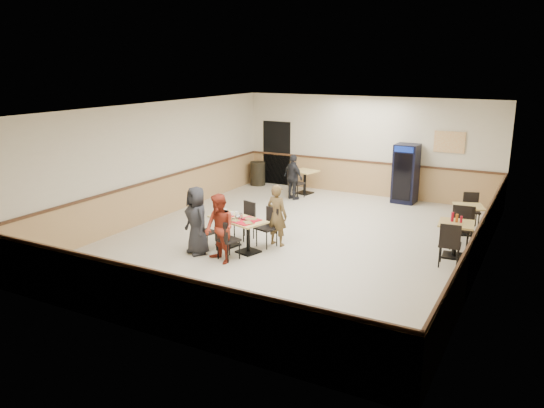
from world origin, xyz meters
The scene contains 20 objects.
ground centered at (0.00, 0.00, 0.00)m, with size 10.00×10.00×0.00m, color beige.
room_shell centered at (1.78, 2.55, 0.58)m, with size 10.00×10.00×10.00m.
main_table centered at (-0.83, -1.14, 0.46)m, with size 1.43×0.99×0.70m.
main_chairs centered at (-0.88, -1.13, 0.44)m, with size 1.53×1.79×0.88m.
diner_woman_left centered at (-1.46, -1.78, 0.73)m, with size 0.72×0.47×1.47m, color black.
diner_woman_right centered at (-0.74, -1.99, 0.71)m, with size 0.69×0.54×1.42m, color maroon.
diner_man_opposite centered at (-0.21, -0.50, 0.69)m, with size 0.51×0.33×1.39m, color brown.
lone_diner centered at (-1.70, 3.37, 0.67)m, with size 0.79×0.33×1.35m, color black.
tabletop_clutter centered at (-0.84, -1.19, 0.72)m, with size 1.17×0.70×0.12m.
side_table_near centered at (3.42, 0.60, 0.50)m, with size 0.76×0.76×0.75m.
side_table_near_chair_south centered at (3.42, 0.00, 0.47)m, with size 0.44×0.44×0.95m, color black, non-canonical shape.
side_table_near_chair_north centered at (3.42, 1.20, 0.47)m, with size 0.44×0.44×0.95m, color black, non-canonical shape.
side_table_far centered at (3.41, 2.33, 0.47)m, with size 0.83×0.83×0.70m.
side_table_far_chair_south centered at (3.41, 1.77, 0.44)m, with size 0.41×0.41×0.89m, color black, non-canonical shape.
side_table_far_chair_north centered at (3.41, 2.89, 0.44)m, with size 0.41×0.41×0.89m, color black, non-canonical shape.
condiment_caddy centered at (3.39, 0.65, 0.84)m, with size 0.23×0.06×0.20m.
back_table centered at (-1.70, 4.20, 0.49)m, with size 0.81×0.81×0.73m.
back_table_chair_lone centered at (-1.70, 3.62, 0.46)m, with size 0.43×0.43×0.92m, color black, non-canonical shape.
pepsi_cooler centered at (1.32, 4.59, 0.86)m, with size 0.67×0.68×1.71m.
trash_bin centered at (-3.58, 4.55, 0.39)m, with size 0.49×0.49×0.78m, color black.
Camera 1 is at (5.01, -10.47, 3.95)m, focal length 35.00 mm.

